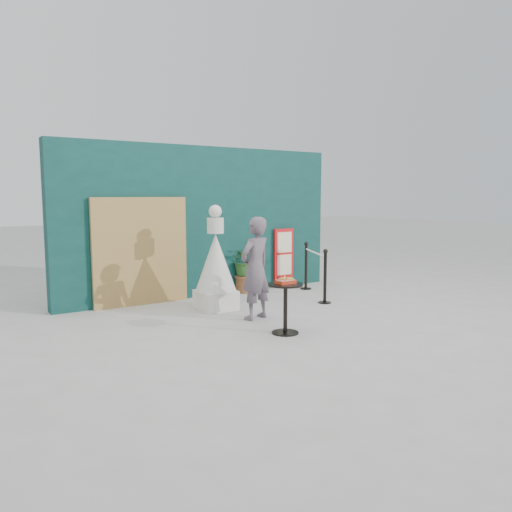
% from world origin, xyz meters
% --- Properties ---
extents(ground, '(60.00, 60.00, 0.00)m').
position_xyz_m(ground, '(0.00, 0.00, 0.00)').
color(ground, '#ADAAA5').
rests_on(ground, ground).
extents(back_wall, '(6.00, 0.30, 3.00)m').
position_xyz_m(back_wall, '(0.00, 3.15, 1.50)').
color(back_wall, '#0B322F').
rests_on(back_wall, ground).
extents(bamboo_fence, '(1.80, 0.08, 2.00)m').
position_xyz_m(bamboo_fence, '(-1.40, 2.94, 1.00)').
color(bamboo_fence, tan).
rests_on(bamboo_fence, ground).
extents(woman, '(0.70, 0.55, 1.69)m').
position_xyz_m(woman, '(-0.23, 0.87, 0.84)').
color(woman, '#645661').
rests_on(woman, ground).
extents(menu_board, '(0.50, 0.07, 1.30)m').
position_xyz_m(menu_board, '(1.90, 2.95, 0.65)').
color(menu_board, red).
rests_on(menu_board, ground).
extents(statue, '(0.73, 0.73, 1.87)m').
position_xyz_m(statue, '(-0.43, 1.85, 0.76)').
color(statue, silver).
rests_on(statue, ground).
extents(cafe_table, '(0.52, 0.52, 0.75)m').
position_xyz_m(cafe_table, '(-0.34, -0.10, 0.50)').
color(cafe_table, black).
rests_on(cafe_table, ground).
extents(food_basket, '(0.26, 0.19, 0.11)m').
position_xyz_m(food_basket, '(-0.34, -0.10, 0.79)').
color(food_basket, red).
rests_on(food_basket, cafe_table).
extents(planter, '(0.61, 0.53, 1.03)m').
position_xyz_m(planter, '(0.83, 2.89, 0.60)').
color(planter, brown).
rests_on(planter, ground).
extents(stanchion_barrier, '(0.84, 1.54, 1.03)m').
position_xyz_m(stanchion_barrier, '(1.84, 1.80, 0.49)').
color(stanchion_barrier, black).
rests_on(stanchion_barrier, ground).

